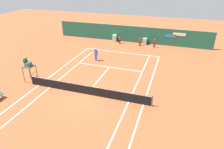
{
  "coord_description": "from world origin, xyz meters",
  "views": [
    {
      "loc": [
        7.24,
        -14.38,
        10.03
      ],
      "look_at": [
        1.43,
        3.11,
        0.8
      ],
      "focal_mm": 32.34,
      "sensor_mm": 36.0,
      "label": 1
    }
  ],
  "objects_px": {
    "umpire_chair": "(29,66)",
    "ball_kid_right_post": "(120,39)",
    "ball_kid_centre_post": "(154,43)",
    "ball_kid_left_post": "(140,41)",
    "tennis_ball_mid_court": "(107,57)",
    "player_on_baseline": "(96,53)",
    "tennis_ball_by_sideline": "(112,74)"
  },
  "relations": [
    {
      "from": "umpire_chair",
      "to": "ball_kid_right_post",
      "type": "height_order",
      "value": "umpire_chair"
    },
    {
      "from": "ball_kid_centre_post",
      "to": "ball_kid_right_post",
      "type": "height_order",
      "value": "ball_kid_centre_post"
    },
    {
      "from": "ball_kid_centre_post",
      "to": "ball_kid_left_post",
      "type": "distance_m",
      "value": 2.2
    },
    {
      "from": "umpire_chair",
      "to": "tennis_ball_mid_court",
      "type": "xyz_separation_m",
      "value": [
        5.19,
        8.69,
        -1.69
      ]
    },
    {
      "from": "ball_kid_right_post",
      "to": "tennis_ball_mid_court",
      "type": "bearing_deg",
      "value": 100.53
    },
    {
      "from": "player_on_baseline",
      "to": "ball_kid_left_post",
      "type": "bearing_deg",
      "value": -105.17
    },
    {
      "from": "ball_kid_right_post",
      "to": "tennis_ball_by_sideline",
      "type": "xyz_separation_m",
      "value": [
        2.26,
        -10.81,
        -0.68
      ]
    },
    {
      "from": "tennis_ball_mid_court",
      "to": "ball_kid_left_post",
      "type": "bearing_deg",
      "value": 62.48
    },
    {
      "from": "umpire_chair",
      "to": "tennis_ball_mid_court",
      "type": "height_order",
      "value": "umpire_chair"
    },
    {
      "from": "umpire_chair",
      "to": "ball_kid_right_post",
      "type": "distance_m",
      "value": 15.84
    },
    {
      "from": "umpire_chair",
      "to": "tennis_ball_mid_court",
      "type": "distance_m",
      "value": 10.26
    },
    {
      "from": "ball_kid_right_post",
      "to": "ball_kid_centre_post",
      "type": "bearing_deg",
      "value": -169.46
    },
    {
      "from": "ball_kid_centre_post",
      "to": "ball_kid_right_post",
      "type": "xyz_separation_m",
      "value": [
        -5.45,
        0.0,
        -0.02
      ]
    },
    {
      "from": "tennis_ball_by_sideline",
      "to": "ball_kid_right_post",
      "type": "bearing_deg",
      "value": 101.8
    },
    {
      "from": "player_on_baseline",
      "to": "ball_kid_left_post",
      "type": "distance_m",
      "value": 8.71
    },
    {
      "from": "ball_kid_left_post",
      "to": "tennis_ball_by_sideline",
      "type": "xyz_separation_m",
      "value": [
        -0.99,
        -10.81,
        -0.74
      ]
    },
    {
      "from": "umpire_chair",
      "to": "ball_kid_centre_post",
      "type": "bearing_deg",
      "value": 144.53
    },
    {
      "from": "umpire_chair",
      "to": "ball_kid_right_post",
      "type": "bearing_deg",
      "value": 160.84
    },
    {
      "from": "ball_kid_centre_post",
      "to": "tennis_ball_mid_court",
      "type": "xyz_separation_m",
      "value": [
        -5.45,
        -6.24,
        -0.7
      ]
    },
    {
      "from": "tennis_ball_mid_court",
      "to": "ball_kid_centre_post",
      "type": "bearing_deg",
      "value": 48.86
    },
    {
      "from": "umpire_chair",
      "to": "player_on_baseline",
      "type": "bearing_deg",
      "value": 149.96
    },
    {
      "from": "ball_kid_right_post",
      "to": "tennis_ball_mid_court",
      "type": "relative_size",
      "value": 18.23
    },
    {
      "from": "umpire_chair",
      "to": "tennis_ball_by_sideline",
      "type": "xyz_separation_m",
      "value": [
        7.45,
        4.12,
        -1.69
      ]
    },
    {
      "from": "player_on_baseline",
      "to": "ball_kid_right_post",
      "type": "relative_size",
      "value": 1.5
    },
    {
      "from": "ball_kid_right_post",
      "to": "player_on_baseline",
      "type": "bearing_deg",
      "value": 93.35
    },
    {
      "from": "tennis_ball_by_sideline",
      "to": "player_on_baseline",
      "type": "bearing_deg",
      "value": 135.24
    },
    {
      "from": "ball_kid_right_post",
      "to": "tennis_ball_by_sideline",
      "type": "height_order",
      "value": "ball_kid_right_post"
    },
    {
      "from": "ball_kid_left_post",
      "to": "tennis_ball_by_sideline",
      "type": "bearing_deg",
      "value": 95.55
    },
    {
      "from": "ball_kid_right_post",
      "to": "ball_kid_left_post",
      "type": "relative_size",
      "value": 0.92
    },
    {
      "from": "player_on_baseline",
      "to": "umpire_chair",
      "type": "bearing_deg",
      "value": 73.72
    },
    {
      "from": "ball_kid_centre_post",
      "to": "ball_kid_left_post",
      "type": "xyz_separation_m",
      "value": [
        -2.2,
        0.0,
        0.05
      ]
    },
    {
      "from": "player_on_baseline",
      "to": "ball_kid_centre_post",
      "type": "bearing_deg",
      "value": -116.32
    }
  ]
}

